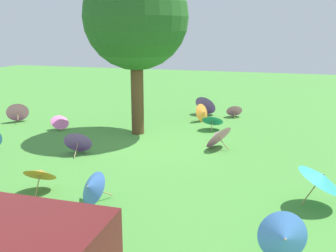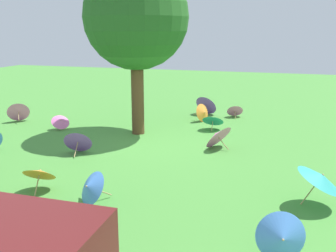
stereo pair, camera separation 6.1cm
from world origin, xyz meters
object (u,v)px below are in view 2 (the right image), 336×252
(parasol_pink_1, at_px, (61,121))
(parasol_orange_1, at_px, (204,113))
(parasol_purple_0, at_px, (207,104))
(parasol_teal_2, at_px, (213,119))
(shade_tree, at_px, (136,18))
(parasol_pink_2, at_px, (217,136))
(parasol_teal_0, at_px, (321,178))
(parasol_pink_0, at_px, (18,111))
(parasol_pink_3, at_px, (235,110))
(parasol_blue_2, at_px, (90,187))
(parasol_blue_3, at_px, (282,238))
(parasol_purple_1, at_px, (78,141))
(parasol_orange_0, at_px, (40,173))

(parasol_pink_1, xyz_separation_m, parasol_orange_1, (-4.31, -2.55, 0.03))
(parasol_purple_0, distance_m, parasol_teal_2, 2.39)
(shade_tree, bearing_deg, parasol_pink_2, 162.21)
(shade_tree, bearing_deg, parasol_teal_0, 142.73)
(shade_tree, height_order, parasol_pink_0, shade_tree)
(parasol_teal_0, height_order, parasol_pink_0, parasol_teal_0)
(parasol_pink_1, relative_size, parasol_pink_3, 1.13)
(parasol_pink_2, distance_m, parasol_pink_3, 4.17)
(shade_tree, relative_size, parasol_pink_3, 7.41)
(parasol_blue_2, relative_size, parasol_teal_2, 1.17)
(parasol_teal_0, height_order, parasol_blue_3, parasol_teal_0)
(parasol_orange_1, bearing_deg, parasol_teal_0, 119.76)
(parasol_pink_0, relative_size, parasol_purple_1, 1.06)
(parasol_orange_0, bearing_deg, parasol_teal_2, -112.83)
(parasol_purple_0, distance_m, parasol_pink_2, 4.46)
(parasol_teal_0, xyz_separation_m, parasol_pink_1, (7.82, -3.59, -0.29))
(parasol_orange_1, height_order, parasol_pink_2, parasol_pink_2)
(parasol_pink_0, bearing_deg, parasol_blue_3, 146.16)
(parasol_teal_0, height_order, parasol_blue_2, parasol_teal_0)
(parasol_teal_0, distance_m, parasol_pink_2, 3.96)
(parasol_purple_1, relative_size, parasol_pink_2, 0.82)
(parasol_pink_0, distance_m, parasol_purple_1, 4.78)
(parasol_pink_1, xyz_separation_m, parasol_teal_2, (-4.85, -1.51, 0.05))
(parasol_orange_0, relative_size, parasol_blue_2, 0.90)
(parasol_blue_3, relative_size, parasol_purple_1, 0.90)
(parasol_pink_1, bearing_deg, parasol_purple_1, 132.10)
(parasol_orange_0, bearing_deg, parasol_purple_0, -102.55)
(parasol_blue_2, height_order, parasol_orange_1, parasol_orange_1)
(parasol_blue_2, relative_size, parasol_purple_0, 0.84)
(parasol_blue_2, bearing_deg, parasol_purple_1, -56.41)
(parasol_pink_1, bearing_deg, shade_tree, -172.18)
(parasol_teal_0, relative_size, parasol_orange_1, 1.23)
(parasol_pink_0, bearing_deg, shade_tree, 176.72)
(parasol_purple_1, relative_size, parasol_pink_1, 1.09)
(parasol_pink_1, height_order, parasol_pink_2, parasol_pink_2)
(parasol_pink_2, bearing_deg, parasol_purple_1, 23.29)
(parasol_orange_0, bearing_deg, shade_tree, -93.44)
(parasol_orange_1, height_order, parasol_teal_2, parasol_orange_1)
(parasol_blue_2, xyz_separation_m, parasol_pink_3, (-1.68, -8.37, -0.07))
(shade_tree, xyz_separation_m, parasol_orange_1, (-1.68, -2.18, -3.26))
(parasol_orange_0, height_order, parasol_teal_0, parasol_teal_0)
(parasol_purple_1, xyz_separation_m, parasol_orange_1, (-2.49, -4.57, -0.01))
(parasol_pink_2, bearing_deg, parasol_pink_3, -89.45)
(parasol_purple_0, distance_m, parasol_pink_3, 1.14)
(parasol_teal_0, bearing_deg, parasol_pink_2, -51.14)
(parasol_teal_0, xyz_separation_m, parasol_purple_0, (3.64, -7.39, -0.19))
(parasol_blue_3, bearing_deg, parasol_purple_0, -72.38)
(parasol_teal_0, xyz_separation_m, parasol_pink_2, (2.48, -3.08, -0.21))
(parasol_orange_0, height_order, parasol_blue_2, parasol_blue_2)
(parasol_purple_0, xyz_separation_m, parasol_purple_1, (2.35, 5.82, -0.06))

